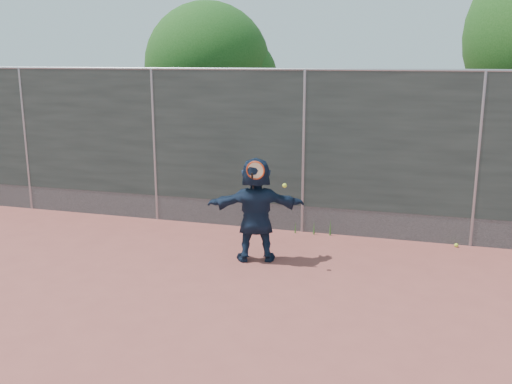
# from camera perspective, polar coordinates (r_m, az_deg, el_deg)

# --- Properties ---
(ground) EXTENTS (80.00, 80.00, 0.00)m
(ground) POSITION_cam_1_polar(r_m,az_deg,el_deg) (7.67, -0.85, -11.42)
(ground) COLOR #9E4C42
(ground) RESTS_ON ground
(player) EXTENTS (1.65, 0.95, 1.70)m
(player) POSITION_cam_1_polar(r_m,az_deg,el_deg) (9.10, -0.00, -1.73)
(player) COLOR #15243C
(player) RESTS_ON ground
(ball_ground) EXTENTS (0.07, 0.07, 0.07)m
(ball_ground) POSITION_cam_1_polar(r_m,az_deg,el_deg) (10.52, 19.39, -5.04)
(ball_ground) COLOR #D1F035
(ball_ground) RESTS_ON ground
(fence) EXTENTS (20.00, 0.06, 3.03)m
(fence) POSITION_cam_1_polar(r_m,az_deg,el_deg) (10.49, 4.78, 4.35)
(fence) COLOR #38423D
(fence) RESTS_ON ground
(swing_action) EXTENTS (0.66, 0.17, 0.51)m
(swing_action) POSITION_cam_1_polar(r_m,az_deg,el_deg) (8.73, 0.22, 1.91)
(swing_action) COLOR red
(swing_action) RESTS_ON ground
(tree_left) EXTENTS (3.15, 3.00, 4.53)m
(tree_left) POSITION_cam_1_polar(r_m,az_deg,el_deg) (14.09, -4.18, 12.18)
(tree_left) COLOR #382314
(tree_left) RESTS_ON ground
(weed_clump) EXTENTS (0.68, 0.07, 0.30)m
(weed_clump) POSITION_cam_1_polar(r_m,az_deg,el_deg) (10.65, 6.06, -3.55)
(weed_clump) COLOR #387226
(weed_clump) RESTS_ON ground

